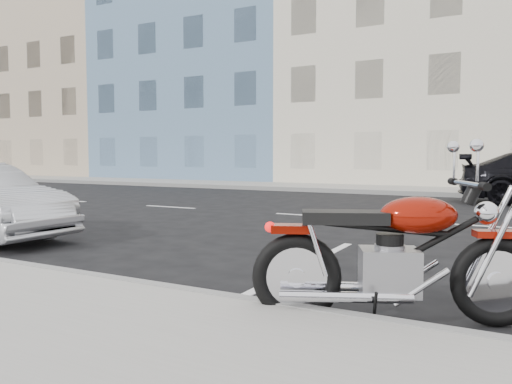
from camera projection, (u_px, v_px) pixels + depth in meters
ground at (395, 221)px, 10.64m from camera, size 120.00×120.00×0.00m
sidewalk_far at (321, 187)px, 20.64m from camera, size 80.00×3.40×0.15m
curb_far at (305, 190)px, 19.14m from camera, size 80.00×0.12×0.16m
bldg_far_west at (91, 93)px, 36.80m from camera, size 12.00×12.00×12.00m
bldg_blue at (230, 74)px, 31.10m from camera, size 12.00×12.00×13.00m
bldg_cream at (430, 70)px, 25.48m from camera, size 12.00×12.00×11.50m
motorcycle at (502, 261)px, 4.01m from camera, size 2.21×1.15×1.18m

